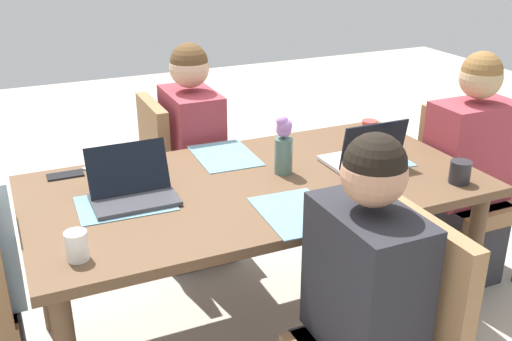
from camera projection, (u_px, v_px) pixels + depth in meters
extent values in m
plane|color=#B2A899|center=(256.00, 329.00, 2.77)|extent=(10.00, 10.00, 0.00)
cube|color=brown|center=(256.00, 186.00, 2.48)|extent=(1.87, 0.97, 0.04)
cylinder|color=brown|center=(367.00, 194.00, 3.29)|extent=(0.07, 0.07, 0.71)
cylinder|color=brown|center=(43.00, 261.00, 2.65)|extent=(0.07, 0.07, 0.71)
cylinder|color=brown|center=(471.00, 265.00, 2.62)|extent=(0.07, 0.07, 0.71)
cube|color=olive|center=(191.00, 184.00, 3.28)|extent=(0.44, 0.44, 0.08)
cube|color=olive|center=(154.00, 144.00, 3.11)|extent=(0.06, 0.42, 0.45)
cylinder|color=#333338|center=(212.00, 201.00, 3.60)|extent=(0.04, 0.04, 0.37)
cylinder|color=#333338|center=(237.00, 228.00, 3.28)|extent=(0.04, 0.04, 0.37)
cylinder|color=#333338|center=(151.00, 213.00, 3.46)|extent=(0.04, 0.04, 0.37)
cylinder|color=#333338|center=(170.00, 243.00, 3.14)|extent=(0.04, 0.04, 0.37)
cube|color=#2D2D33|center=(196.00, 219.00, 3.30)|extent=(0.36, 0.34, 0.45)
cube|color=#93333D|center=(192.00, 138.00, 3.12)|extent=(0.24, 0.40, 0.50)
sphere|color=tan|center=(189.00, 68.00, 2.97)|extent=(0.20, 0.20, 0.20)
sphere|color=#51381E|center=(189.00, 62.00, 2.96)|extent=(0.19, 0.19, 0.19)
cylinder|color=#333338|center=(13.00, 326.00, 2.50)|extent=(0.04, 0.04, 0.37)
cube|color=olive|center=(425.00, 284.00, 1.92)|extent=(0.06, 0.42, 0.45)
cube|color=#232328|center=(365.00, 281.00, 1.89)|extent=(0.24, 0.40, 0.50)
sphere|color=tan|center=(374.00, 174.00, 1.74)|extent=(0.20, 0.20, 0.20)
sphere|color=black|center=(375.00, 164.00, 1.73)|extent=(0.19, 0.19, 0.19)
cube|color=olive|center=(472.00, 203.00, 3.07)|extent=(0.44, 0.44, 0.08)
cube|color=olive|center=(453.00, 143.00, 3.12)|extent=(0.42, 0.06, 0.45)
cylinder|color=#333338|center=(463.00, 267.00, 2.92)|extent=(0.04, 0.04, 0.37)
cylinder|color=#333338|center=(468.00, 219.00, 3.38)|extent=(0.04, 0.04, 0.37)
cylinder|color=#333338|center=(414.00, 232.00, 3.24)|extent=(0.04, 0.04, 0.37)
cube|color=#2D2D33|center=(458.00, 237.00, 3.11)|extent=(0.34, 0.36, 0.45)
cube|color=#93333D|center=(471.00, 152.00, 2.93)|extent=(0.40, 0.24, 0.50)
sphere|color=tan|center=(482.00, 78.00, 2.79)|extent=(0.20, 0.20, 0.20)
sphere|color=brown|center=(483.00, 72.00, 2.77)|extent=(0.19, 0.19, 0.19)
cylinder|color=#4C6B60|center=(283.00, 156.00, 2.53)|extent=(0.08, 0.08, 0.16)
sphere|color=#B27AC6|center=(282.00, 121.00, 2.47)|extent=(0.05, 0.05, 0.05)
cylinder|color=#477A3D|center=(282.00, 130.00, 2.48)|extent=(0.01, 0.01, 0.08)
sphere|color=#B27AC6|center=(284.00, 126.00, 2.48)|extent=(0.06, 0.06, 0.06)
cylinder|color=#477A3D|center=(284.00, 132.00, 2.49)|extent=(0.01, 0.01, 0.06)
sphere|color=#B27AC6|center=(284.00, 130.00, 2.49)|extent=(0.07, 0.07, 0.07)
cylinder|color=#477A3D|center=(284.00, 134.00, 2.50)|extent=(0.01, 0.01, 0.04)
cube|color=slate|center=(225.00, 156.00, 2.74)|extent=(0.27, 0.37, 0.00)
cube|color=slate|center=(125.00, 204.00, 2.28)|extent=(0.37, 0.27, 0.00)
cube|color=slate|center=(296.00, 213.00, 2.21)|extent=(0.28, 0.37, 0.00)
cube|color=slate|center=(367.00, 161.00, 2.68)|extent=(0.37, 0.28, 0.00)
cube|color=#38383D|center=(135.00, 200.00, 2.29)|extent=(0.32, 0.22, 0.02)
cube|color=black|center=(128.00, 168.00, 2.31)|extent=(0.31, 0.08, 0.19)
cube|color=silver|center=(360.00, 160.00, 2.66)|extent=(0.32, 0.22, 0.02)
cube|color=black|center=(374.00, 144.00, 2.55)|extent=(0.31, 0.04, 0.20)
cylinder|color=#232328|center=(460.00, 172.00, 2.45)|extent=(0.09, 0.09, 0.09)
cylinder|color=#AD3D38|center=(375.00, 187.00, 2.32)|extent=(0.08, 0.08, 0.09)
cylinder|color=#AD3D38|center=(369.00, 130.00, 2.94)|extent=(0.08, 0.08, 0.09)
cylinder|color=white|center=(77.00, 246.00, 1.90)|extent=(0.07, 0.07, 0.10)
cube|color=black|center=(65.00, 175.00, 2.53)|extent=(0.15, 0.07, 0.01)
cube|color=silver|center=(100.00, 169.00, 2.59)|extent=(0.15, 0.16, 0.01)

